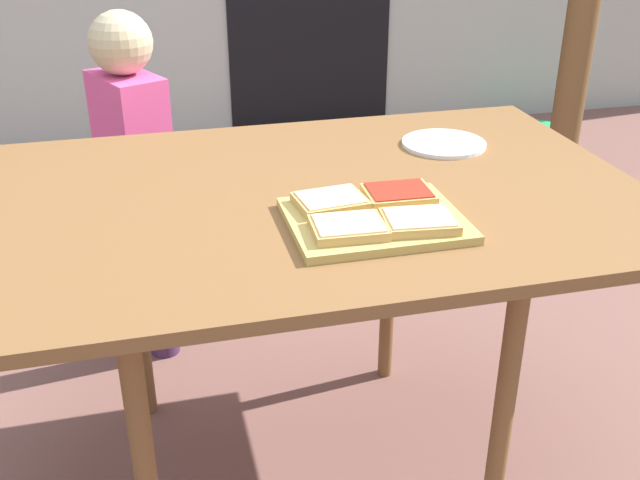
{
  "coord_description": "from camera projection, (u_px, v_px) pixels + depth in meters",
  "views": [
    {
      "loc": [
        -0.3,
        -1.42,
        1.39
      ],
      "look_at": [
        0.06,
        0.0,
        0.66
      ],
      "focal_mm": 42.29,
      "sensor_mm": 36.0,
      "label": 1
    }
  ],
  "objects": [
    {
      "name": "ground_plane",
      "position": [
        297.0,
        474.0,
        1.92
      ],
      "size": [
        16.0,
        16.0,
        0.0
      ],
      "primitive_type": "plane",
      "color": "#81564C"
    },
    {
      "name": "dining_table",
      "position": [
        292.0,
        220.0,
        1.6
      ],
      "size": [
        1.49,
        0.94,
        0.78
      ],
      "color": "brown",
      "rests_on": "ground"
    },
    {
      "name": "cutting_board",
      "position": [
        375.0,
        220.0,
        1.43
      ],
      "size": [
        0.33,
        0.26,
        0.02
      ],
      "primitive_type": "cube",
      "color": "tan",
      "rests_on": "dining_table"
    },
    {
      "name": "pizza_slice_near_left",
      "position": [
        348.0,
        227.0,
        1.36
      ],
      "size": [
        0.14,
        0.11,
        0.02
      ],
      "color": "tan",
      "rests_on": "cutting_board"
    },
    {
      "name": "pizza_slice_far_right",
      "position": [
        399.0,
        194.0,
        1.5
      ],
      "size": [
        0.14,
        0.11,
        0.02
      ],
      "color": "tan",
      "rests_on": "cutting_board"
    },
    {
      "name": "pizza_slice_far_left",
      "position": [
        331.0,
        201.0,
        1.46
      ],
      "size": [
        0.14,
        0.12,
        0.02
      ],
      "color": "tan",
      "rests_on": "cutting_board"
    },
    {
      "name": "pizza_slice_near_right",
      "position": [
        419.0,
        221.0,
        1.38
      ],
      "size": [
        0.14,
        0.12,
        0.02
      ],
      "color": "tan",
      "rests_on": "cutting_board"
    },
    {
      "name": "plate_white_right",
      "position": [
        444.0,
        144.0,
        1.83
      ],
      "size": [
        0.2,
        0.2,
        0.01
      ],
      "primitive_type": "cylinder",
      "color": "silver",
      "rests_on": "dining_table"
    },
    {
      "name": "child_left",
      "position": [
        135.0,
        166.0,
        2.18
      ],
      "size": [
        0.23,
        0.28,
        1.05
      ],
      "color": "#44264B",
      "rests_on": "ground"
    },
    {
      "name": "garden_hose_coil",
      "position": [
        533.0,
        131.0,
        4.34
      ],
      "size": [
        0.36,
        0.36,
        0.03
      ],
      "primitive_type": "cylinder",
      "color": "#24BC63",
      "rests_on": "ground"
    }
  ]
}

